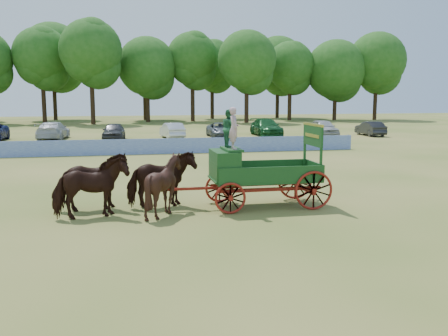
# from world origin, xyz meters

# --- Properties ---
(ground) EXTENTS (160.00, 160.00, 0.00)m
(ground) POSITION_xyz_m (0.00, 0.00, 0.00)
(ground) COLOR #9D8847
(ground) RESTS_ON ground
(horse_lead_left) EXTENTS (2.58, 1.59, 2.03)m
(horse_lead_left) POSITION_xyz_m (-5.65, 0.58, 1.01)
(horse_lead_left) COLOR black
(horse_lead_left) RESTS_ON ground
(horse_lead_right) EXTENTS (2.56, 1.50, 2.03)m
(horse_lead_right) POSITION_xyz_m (-5.65, 1.68, 1.01)
(horse_lead_right) COLOR black
(horse_lead_right) RESTS_ON ground
(horse_wheel_left) EXTENTS (2.20, 2.06, 2.03)m
(horse_wheel_left) POSITION_xyz_m (-3.25, 0.58, 1.02)
(horse_wheel_left) COLOR black
(horse_wheel_left) RESTS_ON ground
(horse_wheel_right) EXTENTS (2.58, 1.57, 2.03)m
(horse_wheel_right) POSITION_xyz_m (-3.25, 1.68, 1.01)
(horse_wheel_right) COLOR black
(horse_wheel_right) RESTS_ON ground
(farm_dray) EXTENTS (5.99, 2.00, 3.60)m
(farm_dray) POSITION_xyz_m (-0.26, 1.15, 1.54)
(farm_dray) COLOR maroon
(farm_dray) RESTS_ON ground
(sponsor_banner) EXTENTS (26.00, 0.08, 1.05)m
(sponsor_banner) POSITION_xyz_m (-1.00, 18.00, 0.53)
(sponsor_banner) COLOR #1D3A9D
(sponsor_banner) RESTS_ON ground
(parked_cars) EXTENTS (47.11, 7.52, 1.64)m
(parked_cars) POSITION_xyz_m (-3.06, 30.03, 0.77)
(parked_cars) COLOR silver
(parked_cars) RESTS_ON ground
(treeline) EXTENTS (87.68, 22.27, 14.98)m
(treeline) POSITION_xyz_m (-4.54, 59.63, 9.13)
(treeline) COLOR #382314
(treeline) RESTS_ON ground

